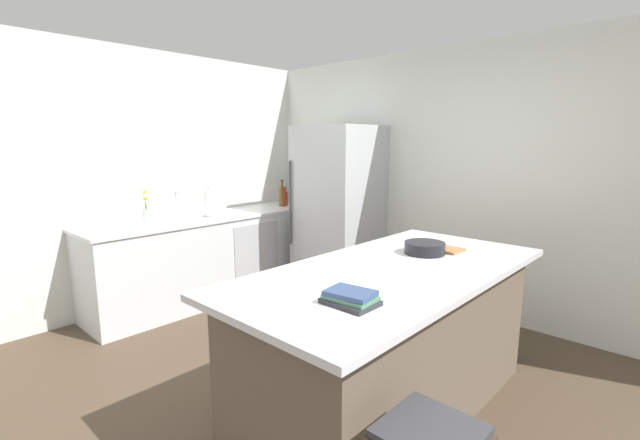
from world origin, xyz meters
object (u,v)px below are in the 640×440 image
Objects in this scene: sink_faucet at (177,204)px; flower_vase at (147,214)px; whiskey_bottle at (282,196)px; cookbook_stack at (350,298)px; refrigerator at (339,211)px; kitchen_island at (390,339)px; paper_towel_roll at (209,204)px; mixing_bowl at (425,248)px; hot_sauce_bottle at (286,198)px; olive_oil_bottle at (293,195)px; syrup_bottle at (296,197)px; cutting_board at (438,248)px.

sink_faucet is 0.90× the size of flower_vase.
sink_faucet is at bearing -94.72° from whiskey_bottle.
refrigerator is at bearing 131.61° from cookbook_stack.
flower_vase is at bearing 173.48° from cookbook_stack.
kitchen_island is 2.63m from paper_towel_roll.
paper_towel_roll is 2.51m from mixing_bowl.
refrigerator is at bearing 57.43° from sink_faucet.
hot_sauce_bottle is at bearing 110.44° from whiskey_bottle.
flower_vase reaches higher than olive_oil_bottle.
syrup_bottle is at bearing 95.32° from hot_sauce_bottle.
syrup_bottle is 2.81m from mixing_bowl.
paper_towel_roll is 1.33× the size of syrup_bottle.
olive_oil_bottle is at bearing 148.19° from kitchen_island.
refrigerator is 7.94× the size of syrup_bottle.
cookbook_stack is at bearing -37.61° from hot_sauce_bottle.
sink_faucet is at bearing -104.74° from paper_towel_roll.
paper_towel_roll is (-0.01, 0.69, 0.03)m from flower_vase.
whiskey_bottle reaches higher than paper_towel_roll.
paper_towel_roll is 1.30m from syrup_bottle.
flower_vase is 0.69m from paper_towel_roll.
paper_towel_roll reaches higher than syrup_bottle.
olive_oil_bottle is 2.75m from mixing_bowl.
olive_oil_bottle is at bearing 155.71° from mixing_bowl.
cutting_board is at bearing -22.15° from syrup_bottle.
kitchen_island is 9.98× the size of hot_sauce_bottle.
cutting_board is (2.51, 0.95, -0.08)m from flower_vase.
olive_oil_bottle reaches higher than kitchen_island.
whiskey_bottle reaches higher than syrup_bottle.
whiskey_bottle is (0.11, 1.34, -0.03)m from sink_faucet.
mixing_bowl is (-0.03, 0.44, 0.50)m from kitchen_island.
flower_vase is 1.04× the size of whiskey_bottle.
olive_oil_bottle reaches higher than cutting_board.
whiskey_bottle is (0.05, -0.28, 0.04)m from syrup_bottle.
paper_towel_roll is at bearing -174.02° from cutting_board.
syrup_bottle is 0.94× the size of cookbook_stack.
mixing_bowl is (2.54, -1.22, -0.03)m from syrup_bottle.
flower_vase reaches higher than kitchen_island.
kitchen_island is at bearing -29.98° from hot_sauce_bottle.
flower_vase reaches higher than mixing_bowl.
olive_oil_bottle is 3.51m from cookbook_stack.
cutting_board is (2.53, -0.85, -0.06)m from hot_sauce_bottle.
kitchen_island is 2.70m from sink_faucet.
refrigerator is 1.88m from cutting_board.
sink_faucet is at bearing -93.02° from hot_sauce_bottle.
cookbook_stack is at bearing -80.38° from cutting_board.
hot_sauce_bottle is 2.72m from mixing_bowl.
paper_towel_roll is 2.53m from cutting_board.
syrup_bottle is at bearing 91.17° from paper_towel_roll.
flower_vase is at bearing -89.90° from olive_oil_bottle.
whiskey_bottle is at bearing -84.33° from olive_oil_bottle.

